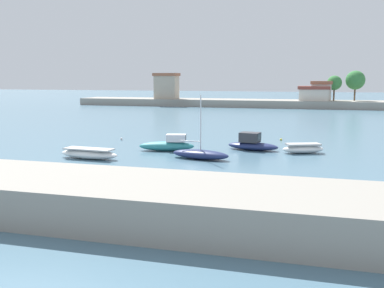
# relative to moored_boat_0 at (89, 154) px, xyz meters

# --- Properties ---
(ground_plane) EXTENTS (400.00, 400.00, 0.00)m
(ground_plane) POSITION_rel_moored_boat_0_xyz_m (14.05, -6.78, -0.43)
(ground_plane) COLOR slate
(seawall_embankment) EXTENTS (81.87, 6.33, 1.90)m
(seawall_embankment) POSITION_rel_moored_boat_0_xyz_m (14.05, -14.11, 0.52)
(seawall_embankment) COLOR gray
(seawall_embankment) RESTS_ON ground
(moored_boat_0) EXTENTS (5.44, 2.00, 0.89)m
(moored_boat_0) POSITION_rel_moored_boat_0_xyz_m (0.00, 0.00, 0.00)
(moored_boat_0) COLOR white
(moored_boat_0) RESTS_ON ground
(moored_boat_1) EXTENTS (5.36, 2.68, 1.55)m
(moored_boat_1) POSITION_rel_moored_boat_0_xyz_m (5.07, 5.76, 0.14)
(moored_boat_1) COLOR teal
(moored_boat_1) RESTS_ON ground
(moored_boat_2) EXTENTS (5.25, 2.41, 5.36)m
(moored_boat_2) POSITION_rel_moored_boat_0_xyz_m (9.05, 2.42, -0.01)
(moored_boat_2) COLOR navy
(moored_boat_2) RESTS_ON ground
(moored_boat_3) EXTENTS (5.12, 2.63, 1.65)m
(moored_boat_3) POSITION_rel_moored_boat_0_xyz_m (12.53, 8.40, 0.15)
(moored_boat_3) COLOR navy
(moored_boat_3) RESTS_ON ground
(moored_boat_4) EXTENTS (4.04, 2.74, 0.88)m
(moored_boat_4) POSITION_rel_moored_boat_0_xyz_m (17.22, 7.84, -0.01)
(moored_boat_4) COLOR white
(moored_boat_4) RESTS_ON ground
(mooring_buoy_0) EXTENTS (0.28, 0.28, 0.28)m
(mooring_buoy_0) POSITION_rel_moored_boat_0_xyz_m (-2.20, 11.19, -0.29)
(mooring_buoy_0) COLOR white
(mooring_buoy_0) RESTS_ON ground
(mooring_buoy_1) EXTENTS (0.25, 0.25, 0.25)m
(mooring_buoy_1) POSITION_rel_moored_boat_0_xyz_m (14.64, 15.57, -0.31)
(mooring_buoy_1) COLOR yellow
(mooring_buoy_1) RESTS_ON ground
(distant_shoreline) EXTENTS (107.16, 9.14, 9.35)m
(distant_shoreline) POSITION_rel_moored_boat_0_xyz_m (19.28, 72.08, 1.86)
(distant_shoreline) COLOR gray
(distant_shoreline) RESTS_ON ground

